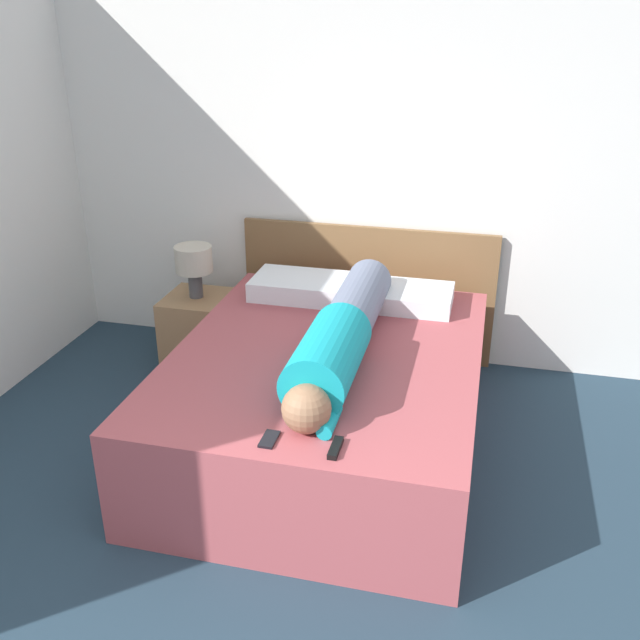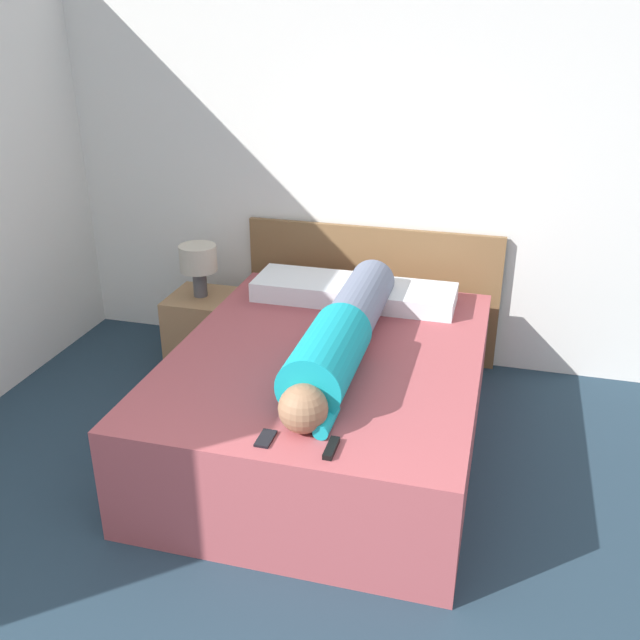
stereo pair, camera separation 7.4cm
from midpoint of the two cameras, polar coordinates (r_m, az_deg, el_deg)
The scene contains 10 objects.
wall_back at distance 4.74m, azimuth 6.49°, elevation 11.75°, with size 5.73×0.06×2.60m.
bed at distance 3.96m, azimuth 1.13°, elevation -6.33°, with size 1.61×2.08×0.59m.
headboard at distance 4.93m, azimuth 4.54°, elevation 2.20°, with size 1.73×0.04×0.93m.
nightstand at distance 4.96m, azimuth -8.90°, elevation -0.68°, with size 0.42×0.45×0.49m.
table_lamp at distance 4.78m, azimuth -9.27°, elevation 4.66°, with size 0.25×0.25×0.35m.
person_lying at distance 3.66m, azimuth 2.27°, elevation -1.29°, with size 0.31×1.64×0.31m.
pillow_near_headboard at distance 4.52m, azimuth -0.80°, elevation 2.71°, with size 0.60×0.39×0.12m.
pillow_second at distance 4.40m, azimuth 7.56°, elevation 1.78°, with size 0.57×0.39×0.11m.
tv_remote at distance 3.01m, azimuth 1.63°, elevation -10.21°, with size 0.04×0.15×0.02m.
cell_phone at distance 3.09m, azimuth -3.67°, elevation -9.45°, with size 0.06×0.13×0.01m.
Camera 2 is at (0.73, -1.25, 2.30)m, focal length 40.00 mm.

